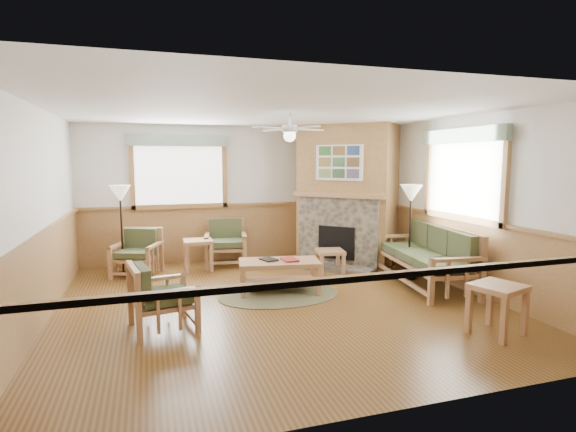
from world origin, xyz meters
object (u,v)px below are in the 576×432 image
object	(u,v)px
floor_lamp_right	(410,232)
coffee_table	(279,276)
end_table_chairs	(198,255)
armchair_left	(163,296)
end_table_sofa	(497,309)
armchair_back_left	(137,253)
floor_lamp_left	(122,230)
sofa	(424,256)
armchair_back_right	(226,242)
footstool	(330,261)

from	to	relation	value
floor_lamp_right	coffee_table	bearing A→B (deg)	-177.64
end_table_chairs	armchair_left	bearing A→B (deg)	-104.42
armchair_left	floor_lamp_right	size ratio (longest dim) A/B	0.50
end_table_sofa	floor_lamp_right	size ratio (longest dim) A/B	0.37
armchair_back_left	end_table_chairs	bearing A→B (deg)	22.96
coffee_table	floor_lamp_left	size ratio (longest dim) A/B	0.77
end_table_sofa	floor_lamp_right	xyz separation A→B (m)	(0.42, 2.51, 0.51)
end_table_sofa	sofa	bearing A→B (deg)	78.55
armchair_back_right	floor_lamp_right	bearing A→B (deg)	-25.17
sofa	end_table_chairs	world-z (taller)	sofa
armchair_back_right	floor_lamp_right	xyz separation A→B (m)	(2.84, -1.96, 0.38)
sofa	floor_lamp_right	bearing A→B (deg)	-172.43
sofa	footstool	world-z (taller)	sofa
coffee_table	footstool	xyz separation A→B (m)	(1.22, 0.89, -0.04)
end_table_sofa	footstool	xyz separation A→B (m)	(-0.72, 3.30, -0.09)
armchair_back_left	footstool	world-z (taller)	armchair_back_left
end_table_chairs	footstool	xyz separation A→B (m)	(2.27, -0.86, -0.08)
armchair_back_right	coffee_table	distance (m)	2.13
footstool	end_table_sofa	bearing A→B (deg)	-77.75
floor_lamp_left	end_table_chairs	bearing A→B (deg)	-5.41
floor_lamp_right	armchair_back_left	bearing A→B (deg)	160.22
end_table_chairs	floor_lamp_left	xyz separation A→B (m)	(-1.31, 0.12, 0.51)
armchair_left	end_table_sofa	xyz separation A→B (m)	(3.71, -1.35, -0.11)
armchair_back_left	end_table_sofa	bearing A→B (deg)	-24.53
coffee_table	footstool	bearing A→B (deg)	45.95
armchair_left	floor_lamp_left	world-z (taller)	floor_lamp_left
armchair_left	footstool	distance (m)	3.58
floor_lamp_left	floor_lamp_right	distance (m)	5.04
footstool	floor_lamp_left	xyz separation A→B (m)	(-3.58, 0.98, 0.59)
armchair_back_left	floor_lamp_right	size ratio (longest dim) A/B	0.50
armchair_back_right	armchair_left	world-z (taller)	armchair_back_right
floor_lamp_left	coffee_table	bearing A→B (deg)	-38.41
armchair_back_left	end_table_chairs	xyz separation A→B (m)	(1.07, 0.04, -0.12)
sofa	floor_lamp_right	xyz separation A→B (m)	(0.00, 0.43, 0.33)
floor_lamp_left	armchair_back_left	bearing A→B (deg)	-34.52
armchair_back_left	end_table_sofa	xyz separation A→B (m)	(4.06, -4.12, -0.11)
armchair_left	coffee_table	distance (m)	2.07
footstool	floor_lamp_right	bearing A→B (deg)	-34.86
armchair_back_right	footstool	xyz separation A→B (m)	(1.71, -1.17, -0.23)
coffee_table	end_table_chairs	xyz separation A→B (m)	(-1.05, 1.75, 0.04)
armchair_left	end_table_chairs	distance (m)	2.90
armchair_back_left	coffee_table	distance (m)	2.73
armchair_back_right	footstool	bearing A→B (deg)	-25.04
end_table_chairs	floor_lamp_right	size ratio (longest dim) A/B	0.35
armchair_back_right	coffee_table	bearing A→B (deg)	-67.28
end_table_chairs	floor_lamp_left	size ratio (longest dim) A/B	0.36
armchair_back_right	end_table_chairs	xyz separation A→B (m)	(-0.56, -0.31, -0.15)
armchair_back_left	footstool	xyz separation A→B (m)	(3.34, -0.82, -0.20)
floor_lamp_right	armchair_back_right	bearing A→B (deg)	145.34
end_table_sofa	footstool	size ratio (longest dim) A/B	1.25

